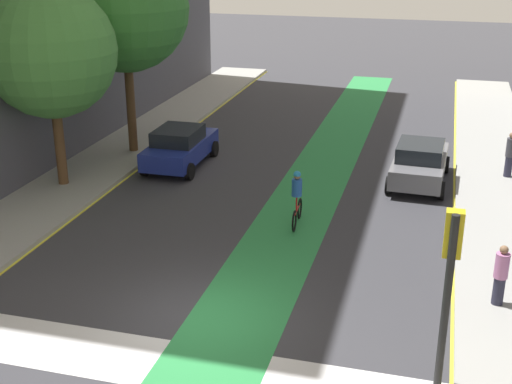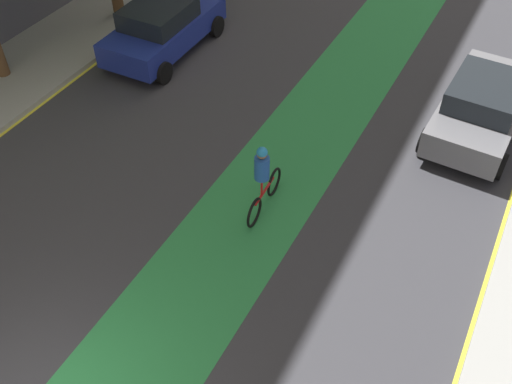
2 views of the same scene
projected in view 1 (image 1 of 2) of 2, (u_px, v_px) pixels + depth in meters
ground_plane at (198, 318)px, 16.84m from camera, size 120.00×120.00×0.00m
bike_lane_paint at (235, 323)px, 16.61m from camera, size 2.40×60.00×0.01m
crosswalk_band at (167, 364)px, 15.04m from camera, size 12.00×1.80×0.01m
curb_stripe_right at (454, 355)px, 15.37m from camera, size 0.16×60.00×0.01m
traffic_signal_near_right at (450, 267)px, 13.43m from camera, size 0.35×0.52×3.86m
car_blue_left_far at (180, 146)px, 27.23m from camera, size 2.04×4.21×1.57m
car_grey_right_far at (420, 162)px, 25.38m from camera, size 2.16×4.27×1.57m
cyclist_in_lane at (297, 197)px, 21.67m from camera, size 0.32×1.73×1.86m
pedestrian_sidewalk_right_a at (501, 275)px, 16.89m from camera, size 0.34×0.34×1.58m
pedestrian_sidewalk_right_b at (510, 154)px, 25.60m from camera, size 0.34×0.34×1.70m
street_tree_near at (50, 51)px, 23.53m from camera, size 4.57×4.57×7.06m
street_tree_far at (124, 7)px, 26.89m from camera, size 5.05×5.05×8.34m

